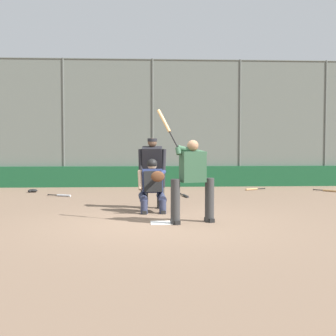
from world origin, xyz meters
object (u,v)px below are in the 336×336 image
at_px(fielding_glove_on_dirt, 32,191).
at_px(spare_bat_near_backstop, 328,191).
at_px(batter_at_plate, 192,178).
at_px(spare_bat_by_padding, 253,189).
at_px(umpire_home, 152,171).
at_px(spare_bat_first_base_side, 62,195).
at_px(catcher_behind_plate, 153,185).
at_px(spare_bat_third_base_side, 185,196).

bearing_deg(fielding_glove_on_dirt, spare_bat_near_backstop, 178.35).
distance_m(batter_at_plate, spare_bat_near_backstop, 7.78).
bearing_deg(batter_at_plate, spare_bat_by_padding, -130.58).
distance_m(umpire_home, spare_bat_first_base_side, 3.89).
xyz_separation_m(spare_bat_near_backstop, spare_bat_first_base_side, (8.53, 0.96, 0.00)).
distance_m(catcher_behind_plate, spare_bat_third_base_side, 3.34).
bearing_deg(spare_bat_near_backstop, batter_at_plate, -84.08).
height_order(batter_at_plate, umpire_home, batter_at_plate).
height_order(batter_at_plate, spare_bat_first_base_side, batter_at_plate).
distance_m(batter_at_plate, spare_bat_third_base_side, 4.64).
bearing_deg(spare_bat_first_base_side, batter_at_plate, -28.57).
xyz_separation_m(umpire_home, spare_bat_near_backstop, (-5.87, -3.67, -0.89)).
relative_size(spare_bat_third_base_side, spare_bat_first_base_side, 1.17).
bearing_deg(batter_at_plate, spare_bat_third_base_side, -110.68).
relative_size(batter_at_plate, fielding_glove_on_dirt, 7.49).
height_order(umpire_home, spare_bat_by_padding, umpire_home).
xyz_separation_m(umpire_home, fielding_glove_on_dirt, (3.81, -3.95, -0.87)).
bearing_deg(fielding_glove_on_dirt, catcher_behind_plate, 129.35).
distance_m(spare_bat_near_backstop, spare_bat_by_padding, 2.43).
distance_m(umpire_home, spare_bat_near_backstop, 6.98).
height_order(spare_bat_near_backstop, spare_bat_first_base_side, same).
height_order(batter_at_plate, fielding_glove_on_dirt, batter_at_plate).
distance_m(batter_at_plate, spare_bat_first_base_side, 5.97).
bearing_deg(spare_bat_by_padding, batter_at_plate, 37.80).
bearing_deg(spare_bat_by_padding, spare_bat_third_base_side, 8.07).
xyz_separation_m(batter_at_plate, spare_bat_near_backstop, (-5.13, -5.79, -0.87)).
xyz_separation_m(spare_bat_third_base_side, spare_bat_first_base_side, (3.68, -0.28, 0.00)).
bearing_deg(catcher_behind_plate, spare_bat_first_base_side, -57.17).
relative_size(catcher_behind_plate, spare_bat_third_base_side, 1.40).
bearing_deg(catcher_behind_plate, batter_at_plate, 112.86).
xyz_separation_m(catcher_behind_plate, umpire_home, (-0.01, -0.69, 0.28)).
relative_size(catcher_behind_plate, spare_bat_near_backstop, 1.94).
relative_size(batter_at_plate, spare_bat_by_padding, 2.89).
bearing_deg(spare_bat_third_base_side, spare_bat_by_padding, 117.56).
height_order(umpire_home, spare_bat_third_base_side, umpire_home).
height_order(catcher_behind_plate, spare_bat_near_backstop, catcher_behind_plate).
height_order(catcher_behind_plate, spare_bat_by_padding, catcher_behind_plate).
xyz_separation_m(umpire_home, spare_bat_by_padding, (-3.52, -4.30, -0.89)).
relative_size(catcher_behind_plate, umpire_home, 0.72).
bearing_deg(fielding_glove_on_dirt, spare_bat_first_base_side, 133.11).
xyz_separation_m(batter_at_plate, spare_bat_third_base_side, (-0.28, -4.55, -0.87)).
relative_size(spare_bat_by_padding, spare_bat_first_base_side, 1.04).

